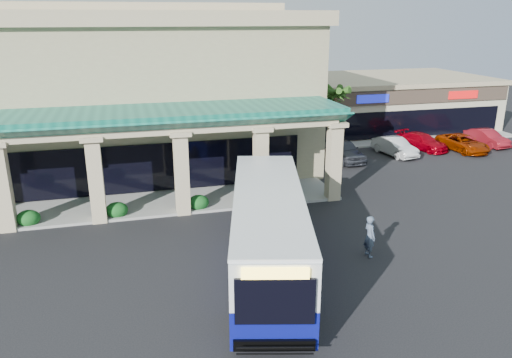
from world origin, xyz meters
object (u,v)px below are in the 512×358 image
object	(u,v)px
car_red	(422,142)
pedestrian	(370,236)
car_silver	(343,150)
car_white	(395,147)
transit_bus	(268,233)
car_extra	(487,138)
car_gray	(463,143)

from	to	relation	value
car_red	pedestrian	bearing A→B (deg)	-149.21
car_silver	car_white	xyz separation A→B (m)	(4.60, 0.27, -0.11)
transit_bus	car_extra	bearing A→B (deg)	48.43
car_gray	pedestrian	bearing A→B (deg)	-141.46
transit_bus	car_extra	world-z (taller)	transit_bus
car_extra	car_silver	bearing A→B (deg)	179.39
pedestrian	car_gray	size ratio (longest dim) A/B	0.41
car_silver	car_white	distance (m)	4.61
car_red	car_extra	distance (m)	6.09
transit_bus	pedestrian	distance (m)	4.92
car_white	car_extra	size ratio (longest dim) A/B	1.03
car_silver	car_gray	bearing A→B (deg)	-3.57
transit_bus	pedestrian	world-z (taller)	transit_bus
transit_bus	car_extra	xyz separation A→B (m)	(24.23, 16.35, -1.08)
car_white	car_red	size ratio (longest dim) A/B	0.94
car_silver	car_gray	world-z (taller)	car_silver
transit_bus	car_gray	world-z (taller)	transit_bus
car_red	car_extra	size ratio (longest dim) A/B	1.09
transit_bus	car_red	bearing A→B (deg)	56.97
car_white	car_extra	distance (m)	9.23
car_silver	car_red	world-z (taller)	car_silver
car_red	car_white	bearing A→B (deg)	178.86
transit_bus	car_gray	bearing A→B (deg)	50.41
transit_bus	car_gray	size ratio (longest dim) A/B	2.65
car_gray	car_red	bearing A→B (deg)	151.52
car_extra	car_red	bearing A→B (deg)	172.12
car_red	transit_bus	bearing A→B (deg)	-157.93
pedestrian	car_silver	size ratio (longest dim) A/B	0.41
pedestrian	car_red	size ratio (longest dim) A/B	0.43
pedestrian	car_gray	world-z (taller)	pedestrian
transit_bus	car_red	xyz separation A→B (m)	(18.15, 16.66, -1.10)
car_white	car_extra	bearing A→B (deg)	-3.52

